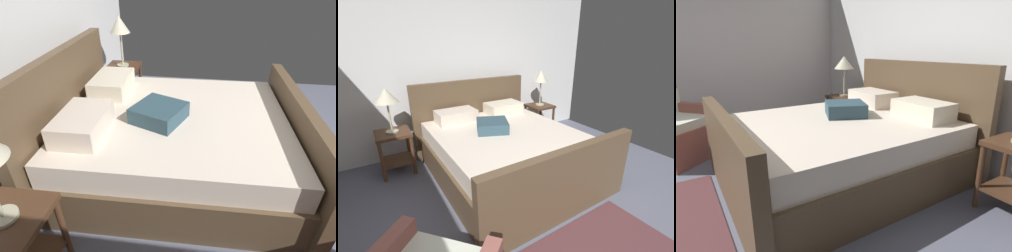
# 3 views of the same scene
# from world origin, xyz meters

# --- Properties ---
(wall_back) EXTENTS (5.07, 0.12, 2.82)m
(wall_back) POSITION_xyz_m (0.00, 3.04, 1.41)
(wall_back) COLOR silver
(wall_back) RESTS_ON ground
(bed) EXTENTS (1.97, 2.27, 1.16)m
(bed) POSITION_xyz_m (0.00, 1.77, 0.35)
(bed) COLOR brown
(bed) RESTS_ON ground
(nightstand_right) EXTENTS (0.44, 0.44, 0.60)m
(nightstand_right) POSITION_xyz_m (1.29, 2.61, 0.40)
(nightstand_right) COLOR #4B2E1C
(nightstand_right) RESTS_ON ground
(table_lamp_right) EXTENTS (0.26, 0.26, 0.65)m
(table_lamp_right) POSITION_xyz_m (1.29, 2.61, 1.12)
(table_lamp_right) COLOR #B7B293
(table_lamp_right) RESTS_ON nightstand_right
(nightstand_left) EXTENTS (0.44, 0.44, 0.60)m
(nightstand_left) POSITION_xyz_m (-1.28, 2.56, 0.40)
(nightstand_left) COLOR #4B2E1C
(nightstand_left) RESTS_ON ground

